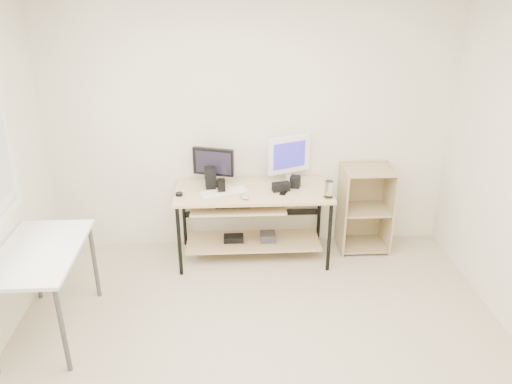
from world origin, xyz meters
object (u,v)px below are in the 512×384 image
at_px(audio_controller, 221,186).
at_px(black_monitor, 213,164).
at_px(white_imac, 289,156).
at_px(shelf_unit, 364,207).
at_px(side_table, 40,259).
at_px(desk, 251,209).

bearing_deg(audio_controller, black_monitor, 98.86).
bearing_deg(black_monitor, white_imac, 20.73).
bearing_deg(black_monitor, shelf_unit, 17.99).
bearing_deg(side_table, desk, 32.65).
bearing_deg(audio_controller, white_imac, 9.80).
bearing_deg(black_monitor, desk, -4.84).
height_order(desk, white_imac, white_imac).
xyz_separation_m(shelf_unit, audio_controller, (-1.46, -0.22, 0.37)).
xyz_separation_m(white_imac, audio_controller, (-0.67, -0.25, -0.20)).
bearing_deg(white_imac, black_monitor, 161.26).
bearing_deg(audio_controller, desk, 1.88).
bearing_deg(side_table, shelf_unit, 23.33).
bearing_deg(desk, shelf_unit, 7.77).
height_order(desk, audio_controller, audio_controller).
relative_size(side_table, audio_controller, 7.09).
xyz_separation_m(desk, shelf_unit, (1.18, 0.16, -0.09)).
relative_size(shelf_unit, white_imac, 1.92).
xyz_separation_m(shelf_unit, black_monitor, (-1.53, -0.02, 0.51)).
xyz_separation_m(side_table, white_imac, (2.04, 1.25, 0.35)).
distance_m(shelf_unit, audio_controller, 1.52).
bearing_deg(white_imac, shelf_unit, -24.06).
distance_m(desk, black_monitor, 0.57).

